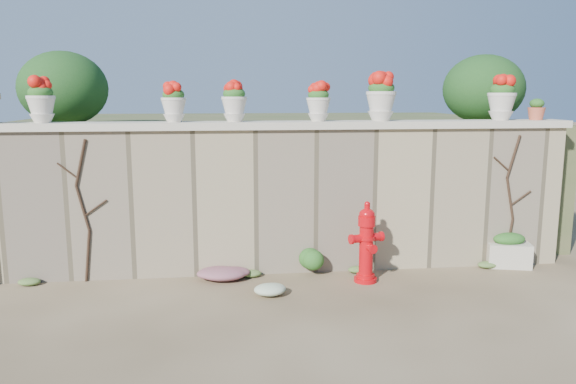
{
  "coord_description": "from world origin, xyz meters",
  "views": [
    {
      "loc": [
        -0.86,
        -5.86,
        2.48
      ],
      "look_at": [
        -0.0,
        1.4,
        1.19
      ],
      "focal_mm": 35.0,
      "sensor_mm": 36.0,
      "label": 1
    }
  ],
  "objects": [
    {
      "name": "ground",
      "position": [
        0.0,
        0.0,
        0.0
      ],
      "size": [
        80.0,
        80.0,
        0.0
      ],
      "primitive_type": "plane",
      "color": "brown",
      "rests_on": "ground"
    },
    {
      "name": "stone_wall",
      "position": [
        0.0,
        1.8,
        1.0
      ],
      "size": [
        8.0,
        0.4,
        2.0
      ],
      "primitive_type": "cube",
      "color": "#968564",
      "rests_on": "ground"
    },
    {
      "name": "wall_cap",
      "position": [
        0.0,
        1.8,
        2.05
      ],
      "size": [
        8.1,
        0.52,
        0.1
      ],
      "primitive_type": "cube",
      "color": "beige",
      "rests_on": "stone_wall"
    },
    {
      "name": "raised_fill",
      "position": [
        0.0,
        5.0,
        1.0
      ],
      "size": [
        9.0,
        6.0,
        2.0
      ],
      "primitive_type": "cube",
      "color": "#384C23",
      "rests_on": "ground"
    },
    {
      "name": "back_shrub_left",
      "position": [
        -3.2,
        3.0,
        2.55
      ],
      "size": [
        1.3,
        1.3,
        1.1
      ],
      "primitive_type": "ellipsoid",
      "color": "#143814",
      "rests_on": "raised_fill"
    },
    {
      "name": "back_shrub_right",
      "position": [
        3.4,
        3.0,
        2.55
      ],
      "size": [
        1.3,
        1.3,
        1.1
      ],
      "primitive_type": "ellipsoid",
      "color": "#143814",
      "rests_on": "raised_fill"
    },
    {
      "name": "vine_left",
      "position": [
        -2.67,
        1.58,
        0.99
      ],
      "size": [
        0.6,
        0.04,
        1.91
      ],
      "color": "black",
      "rests_on": "ground"
    },
    {
      "name": "vine_right",
      "position": [
        3.23,
        1.58,
        0.99
      ],
      "size": [
        0.6,
        0.04,
        1.91
      ],
      "color": "black",
      "rests_on": "ground"
    },
    {
      "name": "fire_hydrant",
      "position": [
        1.01,
        1.14,
        0.54
      ],
      "size": [
        0.47,
        0.33,
        1.08
      ],
      "rotation": [
        0.0,
        0.0,
        0.26
      ],
      "color": "red",
      "rests_on": "ground"
    },
    {
      "name": "planter_box",
      "position": [
        3.23,
        1.55,
        0.23
      ],
      "size": [
        0.67,
        0.49,
        0.5
      ],
      "rotation": [
        0.0,
        0.0,
        -0.25
      ],
      "color": "beige",
      "rests_on": "ground"
    },
    {
      "name": "green_shrub",
      "position": [
        0.37,
        1.48,
        0.25
      ],
      "size": [
        0.54,
        0.48,
        0.51
      ],
      "primitive_type": "ellipsoid",
      "color": "#1E5119",
      "rests_on": "ground"
    },
    {
      "name": "magenta_clump",
      "position": [
        -0.91,
        1.44,
        0.11
      ],
      "size": [
        0.81,
        0.54,
        0.21
      ],
      "primitive_type": "ellipsoid",
      "color": "#B12379",
      "rests_on": "ground"
    },
    {
      "name": "white_flowers",
      "position": [
        -0.24,
        0.72,
        0.09
      ],
      "size": [
        0.51,
        0.41,
        0.18
      ],
      "primitive_type": "ellipsoid",
      "color": "white",
      "rests_on": "ground"
    },
    {
      "name": "urn_pot_0",
      "position": [
        -3.17,
        1.8,
        2.38
      ],
      "size": [
        0.36,
        0.36,
        0.57
      ],
      "color": "beige",
      "rests_on": "wall_cap"
    },
    {
      "name": "urn_pot_1",
      "position": [
        -1.48,
        1.8,
        2.36
      ],
      "size": [
        0.33,
        0.33,
        0.52
      ],
      "color": "beige",
      "rests_on": "wall_cap"
    },
    {
      "name": "urn_pot_2",
      "position": [
        -0.68,
        1.8,
        2.37
      ],
      "size": [
        0.34,
        0.34,
        0.54
      ],
      "color": "beige",
      "rests_on": "wall_cap"
    },
    {
      "name": "urn_pot_3",
      "position": [
        0.46,
        1.8,
        2.36
      ],
      "size": [
        0.33,
        0.33,
        0.52
      ],
      "color": "beige",
      "rests_on": "wall_cap"
    },
    {
      "name": "urn_pot_4",
      "position": [
        1.34,
        1.8,
        2.42
      ],
      "size": [
        0.42,
        0.42,
        0.65
      ],
      "color": "beige",
      "rests_on": "wall_cap"
    },
    {
      "name": "urn_pot_5",
      "position": [
        3.11,
        1.8,
        2.41
      ],
      "size": [
        0.4,
        0.4,
        0.62
      ],
      "color": "beige",
      "rests_on": "wall_cap"
    },
    {
      "name": "terracotta_pot",
      "position": [
        3.64,
        1.8,
        2.24
      ],
      "size": [
        0.25,
        0.25,
        0.29
      ],
      "color": "#BE543A",
      "rests_on": "wall_cap"
    }
  ]
}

